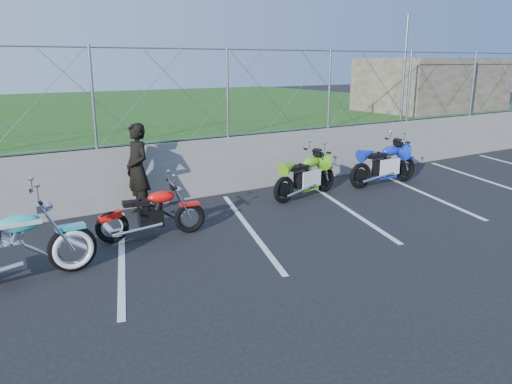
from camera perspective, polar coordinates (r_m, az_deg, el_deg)
ground at (r=8.50m, az=2.71°, el=-5.91°), size 90.00×90.00×0.00m
retaining_wall at (r=11.24m, az=-7.60°, el=2.56°), size 30.00×0.22×1.30m
grass_field at (r=20.64m, az=-19.60°, el=7.34°), size 30.00×20.00×1.30m
stone_building at (r=19.30m, az=19.42°, el=11.54°), size 5.00×3.00×1.80m
chain_link_fence at (r=11.02m, az=-7.89°, el=10.98°), size 28.00×0.03×2.00m
sign_pole at (r=15.73m, az=16.59°, el=13.42°), size 0.08×0.08×3.00m
parking_lines at (r=9.93m, az=5.05°, el=-2.85°), size 18.29×4.31×0.01m
cruiser_turquoise at (r=7.61m, az=-26.48°, el=-6.10°), size 2.43×0.77×1.21m
naked_orange at (r=8.83m, az=-11.67°, el=-2.62°), size 1.90×0.64×0.95m
sportbike_green at (r=11.30m, az=5.77°, el=1.62°), size 1.99×0.71×1.04m
sportbike_blue at (r=12.80m, az=14.49°, el=2.89°), size 2.12×0.76×1.10m
person_standing at (r=10.16m, az=-13.39°, el=2.53°), size 0.52×0.72×1.83m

